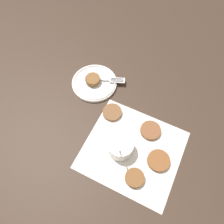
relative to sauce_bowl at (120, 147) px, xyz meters
name	(u,v)px	position (x,y,z in m)	size (l,w,h in m)	color
ground_plane	(138,148)	(-0.06, -0.03, -0.03)	(4.00, 4.00, 0.00)	#38281E
napkin	(133,150)	(-0.05, -0.02, -0.03)	(0.38, 0.36, 0.00)	silver
sauce_bowl	(120,147)	(0.00, 0.00, 0.00)	(0.11, 0.10, 0.12)	white
fritter_0	(135,178)	(-0.09, 0.08, -0.02)	(0.07, 0.07, 0.02)	brown
fritter_1	(112,112)	(0.09, -0.13, -0.02)	(0.08, 0.08, 0.01)	brown
fritter_2	(159,161)	(-0.15, -0.01, -0.02)	(0.08, 0.08, 0.02)	brown
fritter_3	(150,130)	(-0.09, -0.12, -0.02)	(0.08, 0.08, 0.01)	brown
serving_plate	(94,83)	(0.22, -0.25, -0.02)	(0.20, 0.20, 0.02)	white
fritter_on_plate	(93,79)	(0.22, -0.25, 0.00)	(0.06, 0.06, 0.02)	brown
fork	(109,80)	(0.16, -0.28, -0.01)	(0.18, 0.08, 0.00)	silver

